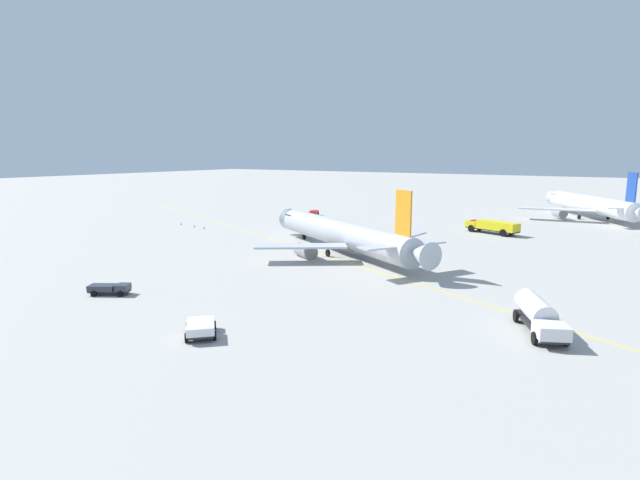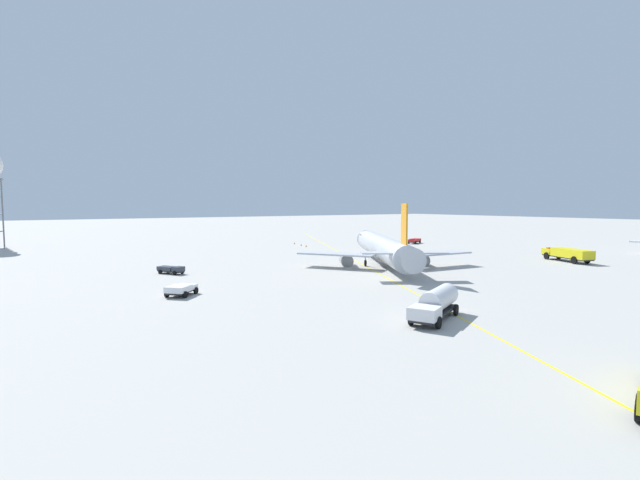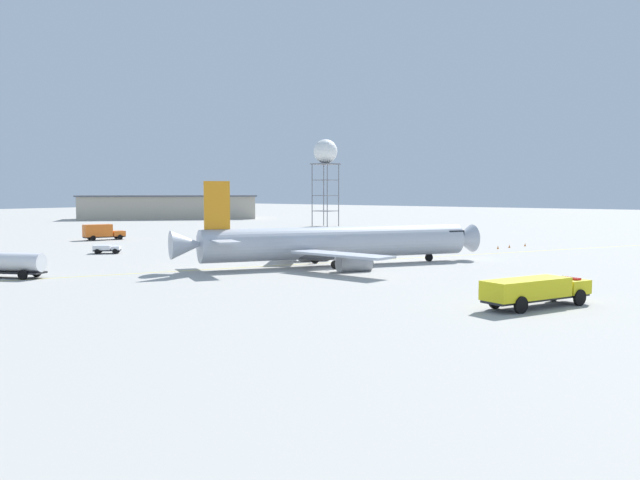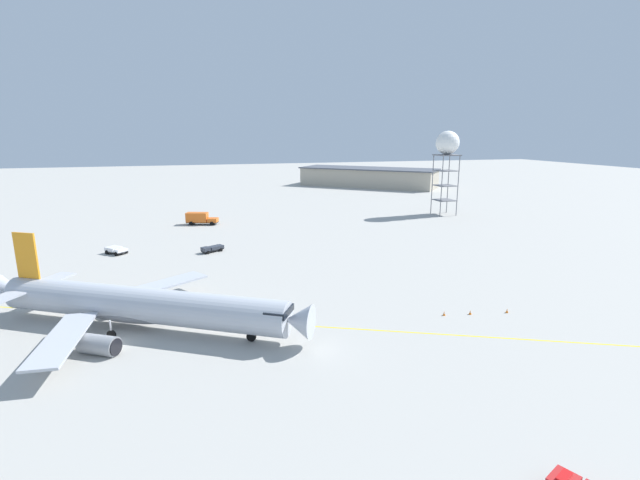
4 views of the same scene
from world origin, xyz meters
name	(u,v)px [view 4 (image 4 of 4)]	position (x,y,z in m)	size (l,w,h in m)	color
ground_plane	(108,343)	(0.00, 0.00, 0.00)	(600.00, 600.00, 0.00)	#ADAAA3
airliner_main	(139,306)	(-3.15, -3.35, 2.85)	(38.74, 27.07, 11.09)	#B2B7C1
pushback_tug_truck	(116,250)	(4.72, -41.88, 0.80)	(4.48, 4.50, 1.30)	#232326
catering_truck_truck	(200,218)	(-11.93, -67.45, 1.66)	(8.30, 4.80, 3.10)	#232326
baggage_truck_truck	(212,248)	(-13.45, -38.06, 0.72)	(4.66, 3.63, 1.22)	#232326
radar_tower	(447,146)	(-80.02, -63.46, 19.53)	(6.52, 6.52, 23.61)	slate
terminal_shed	(368,177)	(-85.68, -135.85, 4.08)	(57.21, 53.13, 8.13)	#B2A893
taxiway_centreline	(161,317)	(-5.29, -6.33, 0.00)	(161.55, 73.67, 0.01)	yellow
safety_cone_near	(444,313)	(-40.51, 3.24, 0.28)	(0.36, 0.36, 0.55)	orange
safety_cone_mid	(470,312)	(-43.98, 3.84, 0.28)	(0.36, 0.36, 0.55)	orange
safety_cone_far	(507,311)	(-48.94, 4.69, 0.28)	(0.36, 0.36, 0.55)	orange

